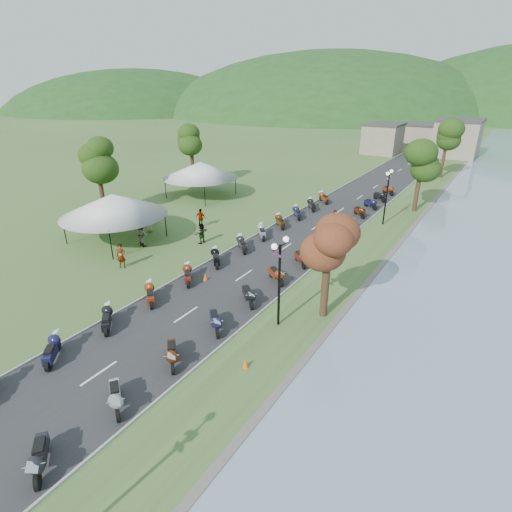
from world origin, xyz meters
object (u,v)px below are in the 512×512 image
Objects in this scene: pedestrian_a at (123,267)px; pedestrian_b at (143,245)px; vendor_tent_main at (115,218)px; pedestrian_c at (152,223)px.

pedestrian_b is (-1.96, 3.78, 0.00)m from pedestrian_a.
vendor_tent_main is 3.01× the size of pedestrian_c.
pedestrian_b is (2.70, 0.30, -2.00)m from vendor_tent_main.
pedestrian_b is at bearing 6.43° from vendor_tent_main.
pedestrian_b is at bearing 87.86° from pedestrian_a.
pedestrian_b is 1.01× the size of pedestrian_c.
vendor_tent_main is at bearing 113.74° from pedestrian_a.
pedestrian_a is (4.65, -3.48, -2.00)m from vendor_tent_main.
pedestrian_c reaches higher than pedestrian_a.
vendor_tent_main is at bearing 17.12° from pedestrian_b.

